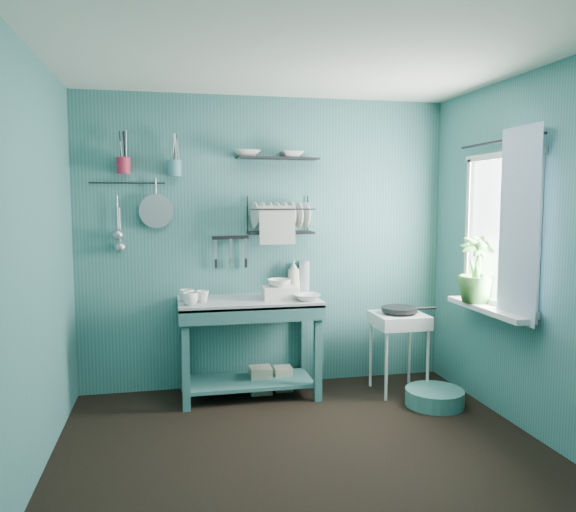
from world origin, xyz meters
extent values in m
plane|color=black|center=(0.00, 0.00, 0.00)|extent=(3.20, 3.20, 0.00)
plane|color=silver|center=(0.00, 0.00, 2.50)|extent=(3.20, 3.20, 0.00)
plane|color=#346B6A|center=(0.00, 1.50, 1.25)|extent=(3.20, 0.00, 3.20)
plane|color=#346B6A|center=(0.00, -1.50, 1.25)|extent=(3.20, 0.00, 3.20)
plane|color=#346B6A|center=(-1.60, 0.00, 1.25)|extent=(0.00, 3.00, 3.00)
plane|color=#346B6A|center=(1.60, 0.00, 1.25)|extent=(0.00, 3.00, 3.00)
cube|color=#306564|center=(-0.20, 1.21, 0.41)|extent=(1.23, 0.75, 0.81)
imported|color=white|center=(-0.68, 1.05, 0.86)|extent=(0.12, 0.12, 0.10)
imported|color=white|center=(-0.58, 1.15, 0.86)|extent=(0.14, 0.14, 0.09)
imported|color=white|center=(-0.70, 1.21, 0.86)|extent=(0.17, 0.17, 0.10)
cube|color=silver|center=(0.05, 1.19, 0.86)|extent=(0.28, 0.22, 0.10)
imported|color=white|center=(0.05, 1.19, 0.94)|extent=(0.20, 0.19, 0.06)
imported|color=silver|center=(0.22, 1.41, 0.96)|extent=(0.11, 0.12, 0.30)
cylinder|color=#A0AFB3|center=(0.32, 1.43, 0.95)|extent=(0.09, 0.09, 0.28)
imported|color=white|center=(0.25, 1.06, 0.84)|extent=(0.22, 0.22, 0.05)
cube|color=silver|center=(1.05, 1.05, 0.34)|extent=(0.48, 0.48, 0.67)
cylinder|color=black|center=(1.05, 1.05, 0.71)|extent=(0.30, 0.30, 0.03)
cube|color=black|center=(-0.32, 1.47, 1.30)|extent=(0.32, 0.07, 0.03)
cube|color=black|center=(0.09, 1.37, 1.50)|extent=(0.57, 0.29, 0.32)
cube|color=black|center=(0.08, 1.40, 1.97)|extent=(0.71, 0.22, 0.02)
imported|color=white|center=(-0.18, 1.40, 2.02)|extent=(0.23, 0.23, 0.05)
imported|color=white|center=(0.20, 1.40, 2.01)|extent=(0.21, 0.21, 0.05)
cylinder|color=#AB1F37|center=(-1.18, 1.42, 1.90)|extent=(0.11, 0.11, 0.13)
cylinder|color=teal|center=(-0.78, 1.42, 1.88)|extent=(0.11, 0.11, 0.13)
cylinder|color=#A3A5AB|center=(-0.93, 1.45, 1.53)|extent=(0.28, 0.03, 0.28)
cylinder|color=#A3A5AB|center=(-1.24, 1.46, 1.51)|extent=(0.01, 0.01, 0.30)
cylinder|color=#A3A5AB|center=(-1.22, 1.46, 1.41)|extent=(0.01, 0.01, 0.30)
cylinder|color=black|center=(-1.16, 1.47, 1.76)|extent=(0.60, 0.01, 0.01)
plane|color=white|center=(1.59, 0.45, 1.40)|extent=(0.00, 1.10, 1.10)
cube|color=silver|center=(1.50, 0.45, 0.81)|extent=(0.16, 0.95, 0.04)
plane|color=white|center=(1.52, 0.15, 1.45)|extent=(0.00, 1.35, 1.35)
cylinder|color=black|center=(1.54, 0.45, 2.05)|extent=(0.02, 1.05, 0.02)
imported|color=#38712D|center=(1.50, 0.62, 1.09)|extent=(0.36, 0.36, 0.52)
cube|color=gray|center=(-0.10, 1.26, 0.11)|extent=(0.18, 0.18, 0.22)
cube|color=gray|center=(0.10, 1.29, 0.10)|extent=(0.15, 0.15, 0.20)
cylinder|color=teal|center=(1.20, 0.69, 0.07)|extent=(0.46, 0.46, 0.13)
camera|label=1|loc=(-0.82, -3.29, 1.62)|focal=35.00mm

